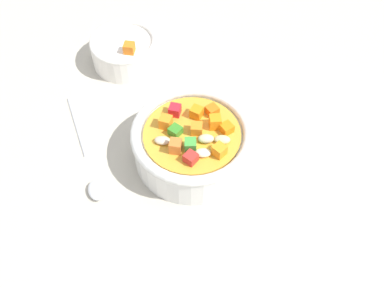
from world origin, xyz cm
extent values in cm
cube|color=#BAB2A0|center=(0.00, 0.00, -1.00)|extent=(140.00, 140.00, 2.00)
cylinder|color=white|center=(0.00, 0.00, 2.30)|extent=(15.17, 15.17, 4.59)
torus|color=white|center=(0.00, 0.00, 5.00)|extent=(15.60, 15.60, 1.34)
cylinder|color=gold|center=(0.00, 0.00, 4.79)|extent=(12.43, 12.43, 0.40)
cube|color=orange|center=(0.11, -3.13, 5.85)|extent=(1.75, 1.75, 1.71)
cube|color=orange|center=(2.46, -1.60, 5.70)|extent=(2.01, 2.01, 1.41)
cube|color=orange|center=(2.31, 2.65, 5.80)|extent=(2.01, 2.01, 1.61)
cube|color=orange|center=(-0.15, -0.62, 5.65)|extent=(1.89, 1.89, 1.32)
cube|color=orange|center=(-1.74, 2.83, 5.85)|extent=(1.95, 1.95, 1.70)
cube|color=green|center=(-2.13, 1.05, 5.72)|extent=(1.84, 1.84, 1.45)
ellipsoid|color=beige|center=(-2.62, -2.98, 5.45)|extent=(2.01, 2.35, 0.90)
cube|color=red|center=(-3.85, 1.68, 5.60)|extent=(1.94, 1.94, 1.21)
cube|color=red|center=(3.85, 0.86, 5.68)|extent=(1.98, 1.98, 1.36)
ellipsoid|color=beige|center=(-3.58, -0.11, 5.40)|extent=(1.93, 2.33, 0.81)
cube|color=#388926|center=(0.75, 1.94, 5.54)|extent=(1.95, 1.95, 1.09)
ellipsoid|color=beige|center=(-0.36, 3.91, 5.39)|extent=(2.06, 2.36, 0.80)
ellipsoid|color=beige|center=(-1.78, -1.14, 5.49)|extent=(1.93, 2.33, 0.99)
cube|color=orange|center=(-4.17, -1.89, 5.72)|extent=(1.89, 1.89, 1.46)
cube|color=orange|center=(2.17, -3.66, 5.55)|extent=(1.71, 1.71, 1.12)
cube|color=orange|center=(-1.24, -4.18, 5.56)|extent=(1.70, 1.70, 1.13)
cylinder|color=silver|center=(10.78, 13.23, 0.32)|extent=(11.30, 0.72, 0.63)
ellipsoid|color=silver|center=(-0.81, 13.32, 0.53)|extent=(3.07, 2.06, 1.06)
cylinder|color=white|center=(21.14, 2.94, 1.96)|extent=(10.27, 10.27, 3.93)
torus|color=white|center=(21.14, 2.94, 4.14)|extent=(10.38, 10.38, 0.82)
cube|color=orange|center=(18.71, 2.66, 4.69)|extent=(2.09, 2.09, 1.53)
camera|label=1|loc=(-32.32, 12.75, 48.79)|focal=41.62mm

